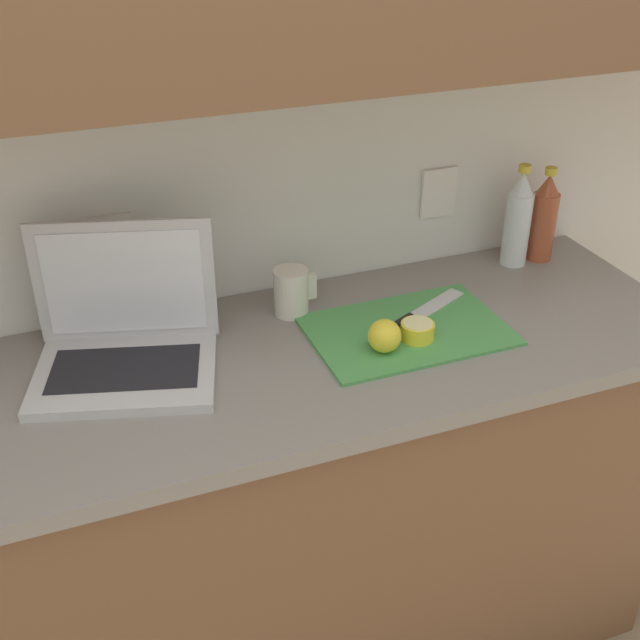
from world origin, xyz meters
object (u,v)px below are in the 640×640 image
object	(u,v)px
lemon_whole_beside	(385,336)
bottle_green_soda	(518,220)
laptop	(125,335)
bottle_oil_tall	(544,218)
cutting_board	(408,331)
measuring_cup	(291,292)
lemon_half_cut	(417,331)
knife	(406,320)

from	to	relation	value
lemon_whole_beside	bottle_green_soda	size ratio (longest dim) A/B	0.27
laptop	bottle_oil_tall	xyz separation A→B (m)	(1.04, 0.11, 0.04)
bottle_green_soda	bottle_oil_tall	distance (m)	0.08
cutting_board	measuring_cup	world-z (taller)	measuring_cup
cutting_board	bottle_green_soda	xyz separation A→B (m)	(0.39, 0.20, 0.11)
cutting_board	lemon_half_cut	world-z (taller)	lemon_half_cut
cutting_board	bottle_green_soda	bearing A→B (deg)	27.45
lemon_whole_beside	cutting_board	bearing A→B (deg)	34.88
lemon_half_cut	lemon_whole_beside	bearing A→B (deg)	-168.16
lemon_half_cut	bottle_green_soda	bearing A→B (deg)	31.96
lemon_whole_beside	bottle_oil_tall	world-z (taller)	bottle_oil_tall
laptop	lemon_half_cut	size ratio (longest dim) A/B	5.82
laptop	cutting_board	distance (m)	0.59
cutting_board	measuring_cup	size ratio (longest dim) A/B	3.95
bottle_oil_tall	knife	bearing A→B (deg)	-158.52
lemon_whole_beside	bottle_green_soda	bearing A→B (deg)	28.83
measuring_cup	cutting_board	bearing A→B (deg)	-39.70
cutting_board	lemon_half_cut	bearing A→B (deg)	-88.29
laptop	lemon_whole_beside	bearing A→B (deg)	-1.28
knife	bottle_green_soda	size ratio (longest dim) A/B	1.08
knife	measuring_cup	size ratio (longest dim) A/B	2.59
laptop	cutting_board	size ratio (longest dim) A/B	0.99
lemon_whole_beside	measuring_cup	xyz separation A→B (m)	(-0.12, 0.23, 0.01)
laptop	cutting_board	world-z (taller)	laptop
cutting_board	measuring_cup	bearing A→B (deg)	140.30
knife	bottle_oil_tall	world-z (taller)	bottle_oil_tall
cutting_board	knife	world-z (taller)	knife
cutting_board	lemon_half_cut	distance (m)	0.05
bottle_oil_tall	lemon_whole_beside	bearing A→B (deg)	-154.60
measuring_cup	lemon_half_cut	bearing A→B (deg)	-45.65
lemon_whole_beside	bottle_oil_tall	bearing A→B (deg)	25.40
knife	bottle_green_soda	world-z (taller)	bottle_green_soda
laptop	measuring_cup	size ratio (longest dim) A/B	3.90
lemon_whole_beside	measuring_cup	distance (m)	0.26
measuring_cup	knife	bearing A→B (deg)	-35.14
bottle_oil_tall	laptop	bearing A→B (deg)	-174.08
cutting_board	bottle_green_soda	world-z (taller)	bottle_green_soda
bottle_green_soda	bottle_oil_tall	bearing A→B (deg)	0.00
laptop	knife	xyz separation A→B (m)	(0.58, -0.07, -0.05)
bottle_green_soda	laptop	bearing A→B (deg)	-173.62
lemon_whole_beside	bottle_green_soda	xyz separation A→B (m)	(0.48, 0.26, 0.07)
knife	measuring_cup	xyz separation A→B (m)	(-0.21, 0.15, 0.04)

